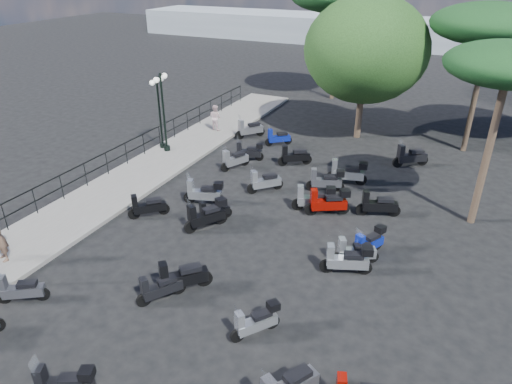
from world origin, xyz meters
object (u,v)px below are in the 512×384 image
at_px(scooter_7, 182,277).
at_px(scooter_21, 314,199).
at_px(broadleaf_tree, 366,50).
at_px(scooter_28, 378,205).
at_px(pine_0, 491,24).
at_px(scooter_27, 369,243).
at_px(scooter_17, 294,156).
at_px(scooter_22, 328,202).
at_px(scooter_14, 256,322).
at_px(scooter_11, 278,138).
at_px(scooter_26, 355,252).
at_px(scooter_5, 249,129).
at_px(scooter_20, 347,260).
at_px(scooter_12, 65,384).
at_px(scooter_29, 410,157).
at_px(scooter_0, 20,290).
at_px(pine_3, 510,65).
at_px(scooter_4, 249,152).
at_px(scooter_3, 204,193).
at_px(lamp_post_1, 163,108).
at_px(lamp_post_2, 159,108).
at_px(scooter_2, 147,207).
at_px(scooter_8, 206,216).
at_px(scooter_23, 347,173).
at_px(scooter_9, 213,211).
at_px(scooter_10, 234,160).
at_px(scooter_16, 326,181).
at_px(pedestrian_far, 215,117).

distance_m(scooter_7, scooter_21, 6.86).
bearing_deg(broadleaf_tree, scooter_28, -71.14).
bearing_deg(pine_0, scooter_27, -101.69).
xyz_separation_m(scooter_17, scooter_21, (2.38, -3.96, 0.05)).
bearing_deg(scooter_22, scooter_14, 152.40).
distance_m(scooter_11, scooter_17, 2.80).
bearing_deg(broadleaf_tree, scooter_26, -76.48).
relative_size(scooter_5, scooter_26, 1.01).
height_order(scooter_20, scooter_26, scooter_20).
height_order(scooter_26, scooter_28, scooter_28).
relative_size(scooter_12, scooter_29, 0.93).
distance_m(scooter_0, pine_3, 17.04).
relative_size(scooter_4, scooter_28, 0.90).
height_order(scooter_3, scooter_26, scooter_3).
distance_m(scooter_5, broadleaf_tree, 7.60).
bearing_deg(scooter_14, scooter_28, -64.71).
relative_size(lamp_post_1, scooter_4, 2.71).
distance_m(lamp_post_2, scooter_2, 7.41).
height_order(scooter_8, scooter_23, scooter_23).
xyz_separation_m(scooter_12, scooter_27, (5.00, 8.82, -0.01)).
height_order(scooter_28, scooter_29, scooter_29).
distance_m(scooter_4, pine_0, 13.01).
xyz_separation_m(scooter_4, scooter_28, (7.09, -2.91, 0.02)).
bearing_deg(scooter_12, pine_0, -44.62).
distance_m(scooter_21, pine_0, 12.44).
height_order(scooter_3, scooter_28, scooter_28).
bearing_deg(scooter_9, lamp_post_2, -3.22).
xyz_separation_m(scooter_5, broadleaf_tree, (5.57, 2.74, 4.39)).
relative_size(lamp_post_1, scooter_23, 2.24).
distance_m(scooter_2, scooter_29, 12.85).
xyz_separation_m(scooter_3, scooter_10, (-0.54, 3.73, -0.06)).
relative_size(scooter_4, scooter_23, 0.83).
distance_m(lamp_post_1, lamp_post_2, 0.54).
bearing_deg(scooter_20, scooter_17, 10.77).
xyz_separation_m(scooter_5, scooter_10, (1.25, -4.23, -0.03)).
distance_m(scooter_9, scooter_23, 6.68).
xyz_separation_m(lamp_post_2, pine_3, (15.34, -1.11, 3.70)).
xyz_separation_m(lamp_post_2, scooter_21, (9.48, -2.86, -1.79)).
distance_m(scooter_16, scooter_20, 5.93).
height_order(scooter_22, broadleaf_tree, broadleaf_tree).
distance_m(scooter_3, scooter_5, 8.16).
xyz_separation_m(scooter_4, scooter_27, (7.39, -5.74, 0.00)).
xyz_separation_m(pedestrian_far, scooter_22, (8.93, -6.64, -0.35)).
relative_size(scooter_9, pine_3, 0.18).
bearing_deg(scooter_23, scooter_16, 137.18).
bearing_deg(lamp_post_2, scooter_20, -34.53).
bearing_deg(pedestrian_far, scooter_20, 147.44).
bearing_deg(scooter_5, scooter_8, 146.24).
distance_m(scooter_9, scooter_14, 6.31).
height_order(scooter_5, scooter_22, scooter_22).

